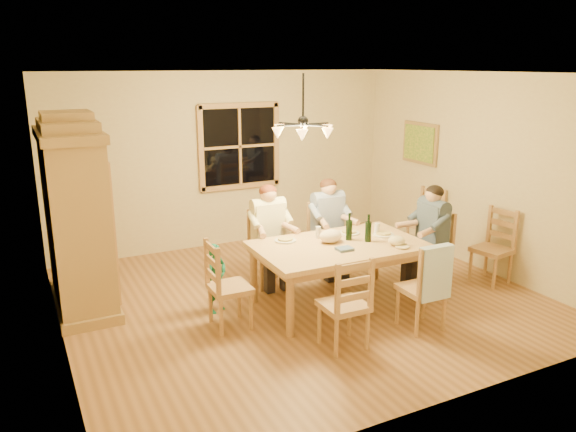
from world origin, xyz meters
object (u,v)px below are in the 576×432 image
dining_table (339,252)px  chair_near_right (421,302)px  adult_slate_man (432,223)px  chair_spare_back (424,234)px  wine_bottle_a (349,227)px  chair_end_right (429,263)px  chandelier (303,129)px  chair_end_left (230,301)px  wine_bottle_b (368,228)px  chair_spare_front (491,261)px  chair_far_right (327,253)px  chair_near_left (343,319)px  armoire (78,221)px  child (216,278)px  adult_plaid_man (328,215)px  chair_far_left (269,262)px  adult_woman (269,223)px

dining_table → chair_near_right: (0.48, -0.94, -0.36)m
adult_slate_man → chair_spare_back: size_ratio=0.88×
wine_bottle_a → chair_end_right: bearing=-5.1°
chandelier → wine_bottle_a: 1.28m
chair_end_left → chandelier: bearing=108.3°
wine_bottle_a → chair_spare_back: (1.96, 0.94, -0.62)m
chair_end_left → wine_bottle_b: (1.72, -0.09, 0.62)m
dining_table → chair_spare_front: size_ratio=2.00×
chair_far_right → chair_near_left: size_ratio=1.00×
chair_near_right → adult_slate_man: adult_slate_man is taller
armoire → wine_bottle_b: (3.08, -1.34, -0.13)m
armoire → chair_end_left: armoire is taller
chandelier → child: bearing=173.8°
dining_table → adult_slate_man: bearing=-0.9°
chair_spare_back → wine_bottle_a: bearing=98.6°
chair_spare_front → armoire: bearing=61.9°
armoire → chair_end_left: bearing=-42.7°
chair_near_right → chandelier: bearing=122.0°
adult_plaid_man → wine_bottle_a: 0.87m
adult_plaid_man → wine_bottle_b: adult_plaid_man is taller
adult_plaid_man → dining_table: bearing=67.6°
chair_far_right → child: (-1.76, -0.45, 0.11)m
chair_end_right → wine_bottle_b: size_ratio=3.00×
chair_far_left → wine_bottle_a: (0.67, -0.85, 0.62)m
chair_end_right → adult_woman: bearing=63.4°
adult_plaid_man → child: 1.87m
chandelier → wine_bottle_b: chandelier is taller
chair_far_right → wine_bottle_a: wine_bottle_a is taller
wine_bottle_b → child: bearing=162.6°
wine_bottle_a → chair_spare_back: size_ratio=0.33×
chair_far_left → chair_near_right: 2.10m
chair_near_right → wine_bottle_a: (-0.29, 1.02, 0.62)m
adult_plaid_man → wine_bottle_a: adult_plaid_man is taller
chandelier → chair_spare_front: bearing=-15.2°
dining_table → adult_slate_man: size_ratio=2.27×
chair_far_right → wine_bottle_a: 1.06m
armoire → wine_bottle_a: 3.15m
wine_bottle_a → child: wine_bottle_a is taller
dining_table → chair_far_left: 1.11m
armoire → chair_far_left: armoire is taller
chair_far_left → child: chair_far_left is taller
chair_end_left → wine_bottle_a: bearing=93.2°
chair_spare_front → chair_near_right: bearing=100.4°
dining_table → chair_spare_back: chair_spare_back is taller
chair_end_left → chair_spare_back: (3.51, 1.00, 0.00)m
armoire → chair_spare_front: 5.18m
chandelier → adult_woman: chandelier is taller
chandelier → chair_far_right: size_ratio=0.78×
chair_near_left → chair_spare_front: bearing=13.8°
child → wine_bottle_b: bearing=-48.4°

